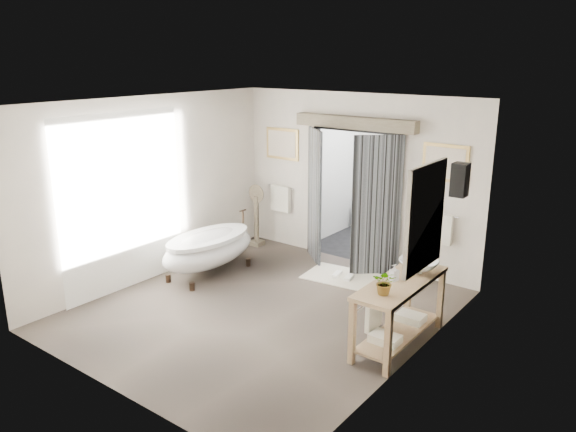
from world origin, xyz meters
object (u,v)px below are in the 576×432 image
Objects in this scene: vanity at (397,307)px; basin at (419,266)px; rug at (343,277)px; clawfoot_tub at (209,248)px.

basin reaches higher than vanity.
basin is (0.07, 0.39, 0.43)m from vanity.
rug is at bearing 169.40° from basin.
vanity is 3.19× the size of basin.
rug is (-1.68, 1.47, -0.50)m from vanity.
vanity is at bearing -79.51° from basin.
rug is 2.39× the size of basin.
vanity is at bearing -41.21° from rug.
vanity is (3.52, -0.27, 0.06)m from clawfoot_tub.
vanity is at bearing -4.40° from clawfoot_tub.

